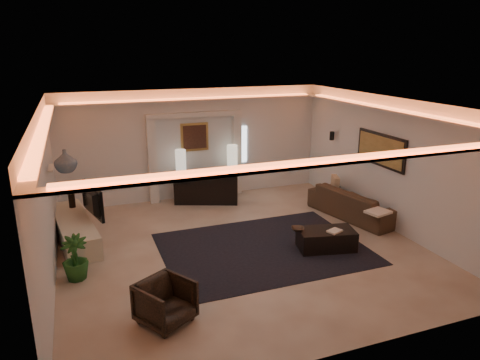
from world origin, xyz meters
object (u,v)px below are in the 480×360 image
object	(u,v)px
console	(206,188)
armchair	(165,302)
sofa	(354,203)
coffee_table	(326,240)

from	to	relation	value
console	armchair	bearing A→B (deg)	-91.41
console	sofa	distance (m)	3.75
armchair	coffee_table	bearing A→B (deg)	-10.29
sofa	coffee_table	xyz separation A→B (m)	(-1.57, -1.34, -0.13)
coffee_table	armchair	distance (m)	3.77
console	sofa	bearing A→B (deg)	-14.81
coffee_table	armchair	xyz separation A→B (m)	(-3.52, -1.34, 0.12)
sofa	armchair	xyz separation A→B (m)	(-5.09, -2.69, -0.01)
armchair	console	bearing A→B (deg)	35.98
console	armchair	xyz separation A→B (m)	(-2.06, -4.90, -0.07)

